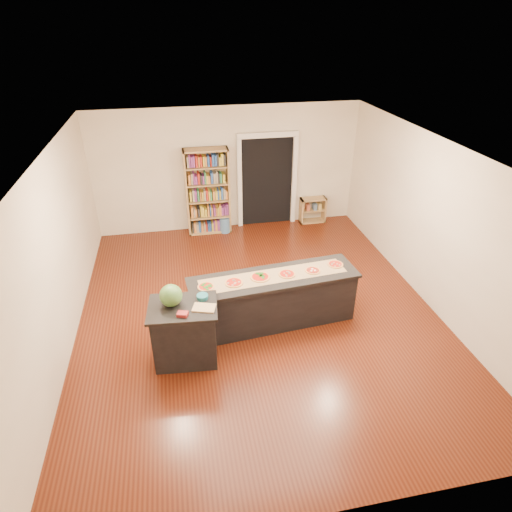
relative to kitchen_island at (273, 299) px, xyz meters
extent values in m
cube|color=beige|center=(-0.19, 0.31, 0.95)|extent=(6.00, 7.00, 2.80)
cube|color=#4F1E0D|center=(-0.19, 0.31, -0.45)|extent=(6.00, 7.00, 0.01)
cube|color=white|center=(-0.19, 0.31, 2.35)|extent=(6.00, 7.00, 0.01)
cube|color=black|center=(0.71, 3.79, 0.60)|extent=(1.20, 0.02, 2.10)
cube|color=silver|center=(0.06, 3.75, 0.60)|extent=(0.10, 0.08, 2.10)
cube|color=silver|center=(1.36, 3.75, 0.60)|extent=(0.10, 0.08, 2.10)
cube|color=silver|center=(0.71, 3.75, 1.70)|extent=(1.40, 0.08, 0.12)
cube|color=black|center=(0.00, 0.00, -0.03)|extent=(2.64, 0.66, 0.85)
cube|color=black|center=(0.00, 0.00, 0.42)|extent=(2.71, 0.73, 0.05)
cube|color=black|center=(-1.45, -0.59, 0.00)|extent=(0.88, 0.62, 0.91)
cube|color=black|center=(-1.45, -0.59, 0.48)|extent=(0.96, 0.70, 0.04)
cube|color=tan|center=(-0.69, 3.58, 0.53)|extent=(0.98, 0.35, 1.96)
cube|color=tan|center=(1.83, 3.62, -0.14)|extent=(0.62, 0.27, 0.62)
cylinder|color=teal|center=(-0.35, 3.48, -0.28)|extent=(0.24, 0.24, 0.35)
cube|color=olive|center=(0.00, 0.01, 0.45)|extent=(2.38, 0.64, 0.00)
sphere|color=#144214|center=(-1.59, -0.53, 0.66)|extent=(0.32, 0.32, 0.32)
cube|color=tan|center=(-1.16, -0.70, 0.51)|extent=(0.36, 0.29, 0.02)
cube|color=maroon|center=(-1.45, -0.81, 0.53)|extent=(0.17, 0.14, 0.05)
cylinder|color=#195966|center=(-1.16, -0.46, 0.53)|extent=(0.16, 0.16, 0.06)
cylinder|color=#BD8249|center=(-1.08, -0.10, 0.46)|extent=(0.27, 0.27, 0.02)
cylinder|color=#A5190C|center=(-1.08, -0.10, 0.46)|extent=(0.22, 0.22, 0.00)
cylinder|color=#BD8249|center=(-0.65, -0.07, 0.46)|extent=(0.30, 0.30, 0.02)
cylinder|color=#A5190C|center=(-0.65, -0.07, 0.46)|extent=(0.25, 0.25, 0.00)
cylinder|color=#BD8249|center=(-0.22, 0.01, 0.46)|extent=(0.30, 0.30, 0.02)
cylinder|color=#A5190C|center=(-0.22, 0.01, 0.46)|extent=(0.24, 0.24, 0.00)
cylinder|color=#BD8249|center=(0.22, 0.01, 0.46)|extent=(0.27, 0.27, 0.02)
cylinder|color=#A5190C|center=(0.22, 0.01, 0.46)|extent=(0.22, 0.22, 0.00)
cylinder|color=#BD8249|center=(0.65, 0.03, 0.46)|extent=(0.25, 0.25, 0.02)
cylinder|color=#A5190C|center=(0.65, 0.03, 0.46)|extent=(0.21, 0.21, 0.00)
cylinder|color=#BD8249|center=(1.07, 0.15, 0.46)|extent=(0.25, 0.25, 0.02)
cylinder|color=#A5190C|center=(1.07, 0.15, 0.46)|extent=(0.21, 0.21, 0.00)
camera|label=1|loc=(-1.36, -5.51, 4.08)|focal=30.00mm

